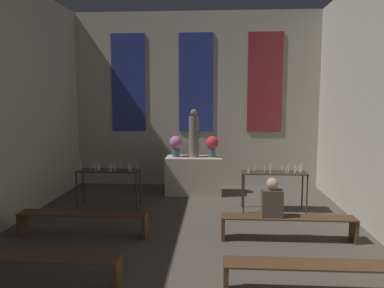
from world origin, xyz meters
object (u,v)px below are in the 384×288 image
Objects in this scene: statue at (194,135)px; pew_second_right at (317,271)px; altar at (194,175)px; candle_rack_right at (274,177)px; pew_back_left at (83,218)px; pew_back_right at (288,222)px; flower_vase_right at (212,145)px; pew_second_left at (32,263)px; candle_rack_left at (109,175)px; flower_vase_left at (176,144)px; person_seated at (272,199)px.

pew_second_right is at bearing -70.05° from statue.
altar is 1.02× the size of candle_rack_right.
pew_back_right is at bearing 0.00° from pew_back_left.
pew_second_left is (-2.30, -5.06, -0.98)m from flower_vase_right.
flower_vase_right reaches higher than pew_second_right.
pew_second_right is (-0.02, -3.64, -0.44)m from candle_rack_right.
pew_back_left and pew_back_right have the same top height.
candle_rack_left reaches higher than pew_second_left.
flower_vase_left is 0.79× the size of person_seated.
pew_back_right is 0.50m from person_seated.
statue reaches higher than pew_back_left.
flower_vase_left reaches higher than candle_rack_left.
candle_rack_right is 1.78m from person_seated.
candle_rack_left is 2.04× the size of person_seated.
candle_rack_left is (-2.32, -1.42, -0.54)m from flower_vase_right.
pew_second_right is (1.37, -5.06, -0.98)m from flower_vase_right.
pew_second_left is 3.38× the size of person_seated.
flower_vase_left reaches higher than pew_back_right.
flower_vase_right is at bearing 134.41° from candle_rack_right.
candle_rack_right is 0.60× the size of pew_second_left.
pew_second_left is (-3.70, -3.64, -0.44)m from candle_rack_right.
flower_vase_left is 0.39× the size of candle_rack_right.
candle_rack_right is 2.04× the size of person_seated.
flower_vase_left is 0.23× the size of pew_second_right.
altar is 3.67m from pew_back_left.
statue reaches higher than flower_vase_left.
flower_vase_left is 3.59m from pew_back_left.
flower_vase_right is at bearing 54.03° from pew_back_left.
flower_vase_left is at bearing 114.49° from pew_second_right.
pew_back_left is at bearing 180.00° from person_seated.
pew_second_right is 3.38× the size of person_seated.
person_seated is at bearing 180.00° from pew_back_right.
candle_rack_right is 0.60× the size of pew_back_right.
statue is at bearing 59.96° from pew_back_left.
statue is 5.52m from pew_second_left.
candle_rack_left is at bearing 154.55° from pew_back_right.
candle_rack_left is 3.83m from person_seated.
pew_back_left is at bearing -154.60° from candle_rack_right.
pew_second_right is (3.67, 0.00, 0.00)m from pew_second_left.
pew_back_left is (-3.67, 1.88, 0.00)m from pew_second_right.
candle_rack_right is (3.71, 0.00, -0.00)m from candle_rack_left.
candle_rack_left is (-1.85, -1.42, 0.28)m from altar.
pew_back_right is at bearing -59.96° from altar.
statue is 0.53m from flower_vase_right.
candle_rack_left is 1.81m from pew_back_left.
pew_second_left is at bearing -105.13° from flower_vase_left.
flower_vase_right is 2.06m from candle_rack_right.
pew_second_left and pew_second_right have the same top height.
pew_second_left is 3.90m from person_seated.
pew_second_left is at bearing -135.44° from candle_rack_right.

